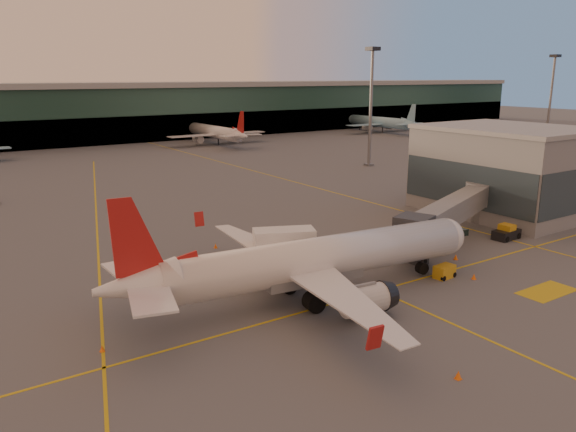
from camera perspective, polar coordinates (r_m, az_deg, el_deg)
ground at (r=47.47m, az=8.86°, el=-10.61°), size 600.00×600.00×0.00m
taxi_markings at (r=81.45m, az=-16.96°, el=-0.52°), size 100.12×173.00×0.01m
terminal at (r=175.96m, az=-24.53°, el=9.30°), size 400.00×20.00×17.60m
gate_building at (r=87.99m, az=21.34°, el=4.37°), size 18.40×22.40×12.60m
mast_east_near at (r=126.14m, az=8.44°, el=11.76°), size 2.40×2.40×25.60m
mast_east_far at (r=187.12m, az=25.19°, el=11.33°), size 2.40×2.40×25.60m
main_airplane at (r=50.12m, az=2.15°, el=-4.68°), size 36.53×33.01×11.02m
jet_bridge at (r=71.18m, az=16.70°, el=0.61°), size 25.94×12.45×5.58m
catering_truck at (r=56.73m, az=-0.32°, el=-3.35°), size 6.65×4.88×4.74m
gpu_cart at (r=58.49m, az=15.61°, el=-5.47°), size 2.33×1.53×1.30m
pushback_tug at (r=74.48m, az=21.32°, el=-1.62°), size 3.72×2.17×1.86m
cone_nose at (r=64.54m, az=16.68°, el=-4.01°), size 0.48×0.48×0.62m
cone_tail at (r=44.43m, az=-18.36°, el=-12.65°), size 0.40×0.40×0.51m
cone_wing_right at (r=40.52m, az=16.92°, el=-15.20°), size 0.47×0.47×0.60m
cone_wing_left at (r=66.44m, az=-7.37°, el=-3.03°), size 0.44×0.44×0.56m
cone_fwd at (r=59.04m, az=18.37°, el=-5.86°), size 0.46×0.46×0.58m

